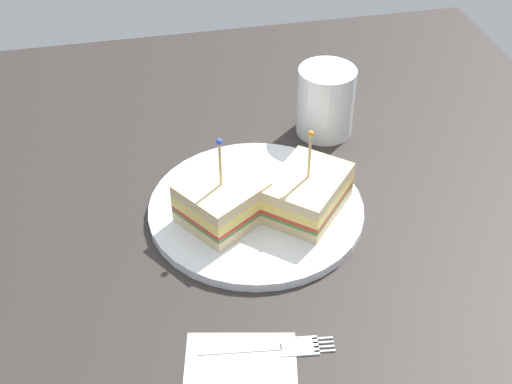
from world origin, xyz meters
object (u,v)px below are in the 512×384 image
sandwich_half_front (222,202)px  napkin (241,373)px  plate (256,209)px  drink_glass (325,104)px  fork (282,347)px  sandwich_half_back (307,193)px

sandwich_half_front → napkin: sandwich_half_front is taller
plate → drink_glass: size_ratio=2.68×
plate → drink_glass: 19.43cm
sandwich_half_front → drink_glass: (15.95, -16.53, 0.65)cm
plate → sandwich_half_front: bearing=109.1°
plate → drink_glass: drink_glass is taller
fork → sandwich_half_back: bearing=-21.9°
sandwich_half_front → fork: 18.44cm
plate → sandwich_half_front: sandwich_half_front is taller
sandwich_half_back → plate: bearing=72.3°
sandwich_half_front → napkin: 20.35cm
sandwich_half_front → fork: size_ratio=0.85×
sandwich_half_back → napkin: sandwich_half_back is taller
drink_glass → fork: bearing=157.6°
sandwich_half_back → napkin: 23.00cm
napkin → fork: (2.02, -4.40, 0.10)cm
sandwich_half_back → drink_glass: 17.68cm
sandwich_half_front → drink_glass: 22.99cm
sandwich_half_back → fork: bearing=158.1°
napkin → fork: bearing=-65.4°
plate → fork: 19.45cm
fork → sandwich_half_front: bearing=8.1°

